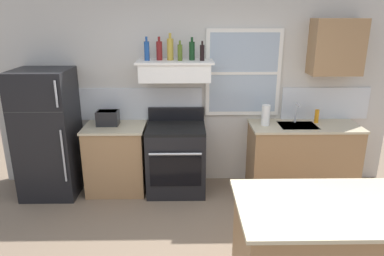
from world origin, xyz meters
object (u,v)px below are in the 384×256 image
(dish_soap_bottle, at_px, (317,116))
(bottle_balsamic_dark, at_px, (202,52))
(toaster, at_px, (108,118))
(stove_range, at_px, (176,158))
(bottle_red_label_wine, at_px, (159,50))
(paper_towel_roll, at_px, (266,115))
(bottle_champagne_gold_foil, at_px, (170,49))
(bottle_olive_oil_square, at_px, (180,52))
(bottle_dark_green_wine, at_px, (192,51))
(refrigerator, at_px, (48,134))
(bottle_blue_liqueur, at_px, (147,51))
(kitchen_island, at_px, (322,254))

(dish_soap_bottle, bearing_deg, bottle_balsamic_dark, -177.38)
(toaster, xyz_separation_m, stove_range, (0.89, -0.08, -0.54))
(bottle_red_label_wine, bearing_deg, paper_towel_roll, -4.01)
(toaster, bearing_deg, dish_soap_bottle, 1.22)
(toaster, distance_m, bottle_champagne_gold_foil, 1.21)
(bottle_olive_oil_square, height_order, bottle_dark_green_wine, bottle_dark_green_wine)
(bottle_red_label_wine, xyz_separation_m, paper_towel_roll, (1.37, -0.10, -0.82))
(toaster, distance_m, stove_range, 1.04)
(stove_range, distance_m, dish_soap_bottle, 1.96)
(bottle_red_label_wine, bearing_deg, dish_soap_bottle, 0.11)
(bottle_olive_oil_square, distance_m, dish_soap_bottle, 2.01)
(bottle_olive_oil_square, bearing_deg, bottle_red_label_wine, 169.05)
(bottle_olive_oil_square, relative_size, bottle_balsamic_dark, 1.02)
(bottle_olive_oil_square, height_order, paper_towel_roll, bottle_olive_oil_square)
(refrigerator, distance_m, bottle_dark_green_wine, 2.14)
(toaster, relative_size, dish_soap_bottle, 1.65)
(bottle_blue_liqueur, bearing_deg, bottle_balsamic_dark, -2.60)
(bottle_red_label_wine, xyz_separation_m, bottle_balsamic_dark, (0.53, -0.07, -0.02))
(bottle_champagne_gold_foil, bearing_deg, kitchen_island, -59.11)
(stove_range, bearing_deg, bottle_blue_liqueur, 164.28)
(refrigerator, xyz_separation_m, bottle_red_label_wine, (1.45, 0.16, 1.04))
(toaster, bearing_deg, bottle_champagne_gold_foil, 3.71)
(bottle_red_label_wine, distance_m, kitchen_island, 2.93)
(bottle_red_label_wine, height_order, bottle_dark_green_wine, bottle_red_label_wine)
(bottle_dark_green_wine, xyz_separation_m, kitchen_island, (1.01, -2.13, -1.41))
(bottle_dark_green_wine, bearing_deg, paper_towel_roll, -5.39)
(dish_soap_bottle, bearing_deg, toaster, -178.78)
(bottle_champagne_gold_foil, bearing_deg, bottle_red_label_wine, 179.45)
(toaster, relative_size, paper_towel_roll, 1.10)
(bottle_champagne_gold_foil, height_order, bottle_olive_oil_square, bottle_champagne_gold_foil)
(bottle_blue_liqueur, relative_size, dish_soap_bottle, 1.62)
(refrigerator, xyz_separation_m, paper_towel_roll, (2.82, 0.06, 0.22))
(toaster, height_order, bottle_dark_green_wine, bottle_dark_green_wine)
(kitchen_island, bearing_deg, bottle_dark_green_wine, 115.28)
(bottle_champagne_gold_foil, height_order, bottle_balsamic_dark, bottle_champagne_gold_foil)
(bottle_blue_liqueur, distance_m, paper_towel_roll, 1.73)
(paper_towel_roll, relative_size, kitchen_island, 0.19)
(bottle_dark_green_wine, bearing_deg, bottle_balsamic_dark, -26.00)
(refrigerator, relative_size, dish_soap_bottle, 9.18)
(refrigerator, height_order, bottle_red_label_wine, bottle_red_label_wine)
(bottle_dark_green_wine, distance_m, kitchen_island, 2.75)
(bottle_olive_oil_square, bearing_deg, kitchen_island, -61.03)
(dish_soap_bottle, bearing_deg, bottle_olive_oil_square, -178.29)
(bottle_balsamic_dark, bearing_deg, bottle_red_label_wine, 172.88)
(toaster, xyz_separation_m, bottle_olive_oil_square, (0.95, 0.00, 0.84))
(bottle_dark_green_wine, distance_m, paper_towel_roll, 1.26)
(refrigerator, height_order, stove_range, refrigerator)
(bottle_balsamic_dark, xyz_separation_m, kitchen_island, (0.88, -2.07, -1.39))
(bottle_balsamic_dark, bearing_deg, dish_soap_bottle, 2.62)
(bottle_olive_oil_square, bearing_deg, paper_towel_roll, -2.37)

